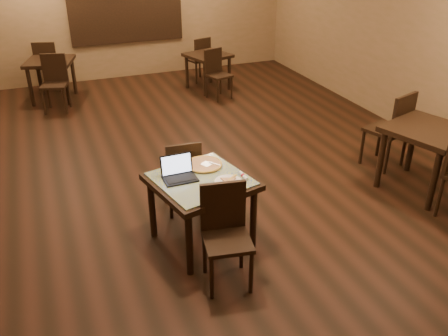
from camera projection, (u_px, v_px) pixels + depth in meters
name	position (u px, v px, depth m)	size (l,w,h in m)	color
ground	(175.00, 184.00, 6.14)	(10.00, 10.00, 0.00)	black
wall_back	(101.00, 6.00, 9.55)	(8.00, 0.02, 3.00)	#846243
wall_right	(440.00, 42.00, 6.76)	(0.02, 10.00, 3.00)	#846243
mural	(125.00, 2.00, 9.66)	(2.34, 0.05, 1.64)	#235583
tiled_table	(201.00, 187.00, 4.76)	(1.10, 1.10, 0.76)	black
chair_main_near	(225.00, 229.00, 4.31)	(0.49, 0.49, 0.98)	black
chair_main_far	(183.00, 173.00, 5.34)	(0.43, 0.43, 0.91)	black
laptop	(178.00, 172.00, 4.71)	(0.33, 0.25, 0.22)	black
plate	(228.00, 182.00, 4.63)	(0.27, 0.27, 0.01)	white
pizza_slice	(228.00, 180.00, 4.63)	(0.18, 0.18, 0.02)	beige
pizza_pan	(204.00, 166.00, 4.95)	(0.33, 0.33, 0.01)	silver
pizza_whole	(204.00, 164.00, 4.94)	(0.38, 0.38, 0.03)	beige
spatula	(207.00, 164.00, 4.93)	(0.10, 0.25, 0.01)	silver
napkin_roll	(243.00, 176.00, 4.72)	(0.04, 0.16, 0.04)	white
other_table_a	(208.00, 60.00, 9.34)	(0.94, 0.94, 0.71)	black
other_table_a_chair_near	(216.00, 71.00, 8.92)	(0.50, 0.50, 0.91)	black
other_table_a_chair_far	(200.00, 57.00, 9.82)	(0.50, 0.50, 0.91)	black
other_table_b	(50.00, 67.00, 8.75)	(1.01, 1.01, 0.76)	black
other_table_b_chair_near	(55.00, 79.00, 8.32)	(0.53, 0.53, 0.98)	black
other_table_b_chair_far	(48.00, 63.00, 9.25)	(0.53, 0.53, 0.98)	black
other_table_c	(427.00, 139.00, 5.74)	(1.11, 1.11, 0.83)	black
other_table_c_chair_far	(393.00, 126.00, 6.30)	(0.58, 0.58, 1.07)	black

